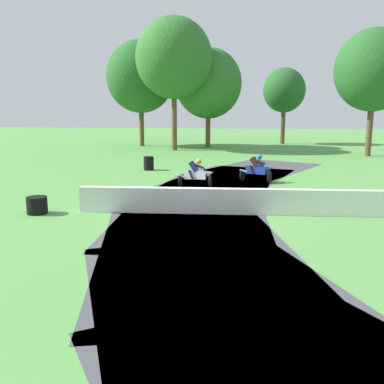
% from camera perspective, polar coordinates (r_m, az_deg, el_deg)
% --- Properties ---
extents(ground_plane, '(120.00, 120.00, 0.00)m').
position_cam_1_polar(ground_plane, '(15.24, 0.05, -2.80)').
color(ground_plane, '#569947').
extents(track_asphalt, '(11.07, 32.45, 0.01)m').
position_cam_1_polar(track_asphalt, '(15.21, 5.19, -2.86)').
color(track_asphalt, '#47474C').
rests_on(track_asphalt, ground).
extents(safety_barrier, '(19.57, 1.27, 0.90)m').
position_cam_1_polar(safety_barrier, '(15.83, 21.47, -1.39)').
color(safety_barrier, white).
rests_on(safety_barrier, ground).
extents(motorcycle_lead_blue, '(1.71, 1.13, 1.42)m').
position_cam_1_polar(motorcycle_lead_blue, '(21.62, 8.63, 3.02)').
color(motorcycle_lead_blue, black).
rests_on(motorcycle_lead_blue, ground).
extents(motorcycle_chase_white, '(1.70, 0.86, 1.43)m').
position_cam_1_polar(motorcycle_chase_white, '(19.90, 0.65, 2.39)').
color(motorcycle_chase_white, black).
rests_on(motorcycle_chase_white, ground).
extents(tire_stack_near, '(0.59, 0.59, 0.80)m').
position_cam_1_polar(tire_stack_near, '(25.67, -5.73, 3.78)').
color(tire_stack_near, black).
rests_on(tire_stack_near, ground).
extents(tire_stack_mid_a, '(0.71, 0.71, 0.60)m').
position_cam_1_polar(tire_stack_mid_a, '(16.05, -19.75, -1.65)').
color(tire_stack_mid_a, black).
rests_on(tire_stack_mid_a, ground).
extents(tree_far_left, '(5.71, 5.71, 9.31)m').
position_cam_1_polar(tree_far_left, '(35.46, 22.87, 14.57)').
color(tree_far_left, brown).
rests_on(tree_far_left, ground).
extents(tree_far_right, '(6.37, 6.37, 10.99)m').
position_cam_1_polar(tree_far_right, '(37.54, -2.41, 17.21)').
color(tree_far_right, brown).
rests_on(tree_far_right, ground).
extents(tree_mid_rise, '(6.00, 6.00, 8.91)m').
position_cam_1_polar(tree_mid_rise, '(40.26, 2.17, 14.11)').
color(tree_mid_rise, brown).
rests_on(tree_mid_rise, ground).
extents(tree_behind_barrier, '(6.31, 6.31, 9.72)m').
position_cam_1_polar(tree_behind_barrier, '(41.65, -6.80, 14.85)').
color(tree_behind_barrier, brown).
rests_on(tree_behind_barrier, ground).
extents(tree_distant, '(4.14, 4.14, 7.45)m').
position_cam_1_polar(tree_distant, '(44.74, 12.06, 12.95)').
color(tree_distant, brown).
rests_on(tree_distant, ground).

